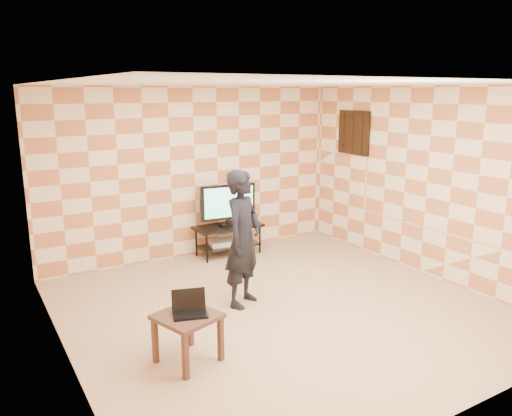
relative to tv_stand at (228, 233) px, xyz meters
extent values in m
plane|color=tan|center=(-0.42, -2.17, -0.37)|extent=(5.00, 5.00, 0.00)
cube|color=beige|center=(-0.42, 0.33, 0.98)|extent=(5.00, 0.02, 2.70)
cube|color=beige|center=(-0.42, -4.67, 0.98)|extent=(5.00, 0.02, 2.70)
cube|color=beige|center=(-2.92, -2.17, 0.98)|extent=(0.02, 5.00, 2.70)
cube|color=beige|center=(2.08, -2.17, 0.98)|extent=(0.02, 5.00, 2.70)
cube|color=white|center=(-0.42, -2.17, 2.33)|extent=(5.00, 5.00, 0.02)
cube|color=black|center=(2.05, -0.62, 1.58)|extent=(0.04, 0.72, 0.72)
cube|color=black|center=(2.05, -0.62, 1.58)|extent=(0.04, 0.03, 0.68)
cube|color=black|center=(2.05, -0.62, 1.58)|extent=(0.04, 0.68, 0.03)
cube|color=black|center=(0.00, 0.00, 0.11)|extent=(1.10, 0.49, 0.04)
cube|color=black|center=(0.00, 0.00, -0.21)|extent=(0.99, 0.44, 0.03)
cylinder|color=black|center=(-0.48, -0.20, -0.12)|extent=(0.03, 0.03, 0.50)
cylinder|color=black|center=(-0.48, 0.20, -0.12)|extent=(0.03, 0.03, 0.50)
cylinder|color=black|center=(0.48, -0.20, -0.12)|extent=(0.03, 0.03, 0.50)
cylinder|color=black|center=(0.48, 0.20, -0.12)|extent=(0.03, 0.03, 0.50)
cube|color=black|center=(0.00, 0.00, 0.15)|extent=(0.29, 0.21, 0.03)
cube|color=black|center=(0.00, 0.00, 0.20)|extent=(0.07, 0.06, 0.08)
cube|color=black|center=(0.00, 0.00, 0.52)|extent=(0.92, 0.16, 0.56)
cube|color=#6FE4BD|center=(0.00, -0.03, 0.52)|extent=(0.82, 0.10, 0.49)
cube|color=#B9B9BB|center=(-0.07, 0.03, -0.16)|extent=(0.52, 0.41, 0.08)
cube|color=silver|center=(0.30, 0.03, -0.17)|extent=(0.27, 0.21, 0.06)
cube|color=#311B13|center=(-1.90, -2.74, 0.11)|extent=(0.68, 0.68, 0.04)
cube|color=#311B13|center=(-2.05, -3.03, -0.14)|extent=(0.06, 0.06, 0.46)
cube|color=#311B13|center=(-2.19, -2.59, -0.14)|extent=(0.06, 0.06, 0.46)
cube|color=#311B13|center=(-1.62, -2.89, -0.14)|extent=(0.06, 0.06, 0.46)
cube|color=#311B13|center=(-1.76, -2.46, -0.14)|extent=(0.06, 0.06, 0.46)
cube|color=black|center=(-1.89, -2.77, 0.14)|extent=(0.39, 0.32, 0.02)
cube|color=black|center=(-1.85, -2.66, 0.25)|extent=(0.33, 0.15, 0.21)
imported|color=black|center=(-0.75, -1.81, 0.48)|extent=(0.74, 0.68, 1.70)
camera|label=1|loc=(-3.64, -6.93, 2.25)|focal=35.00mm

